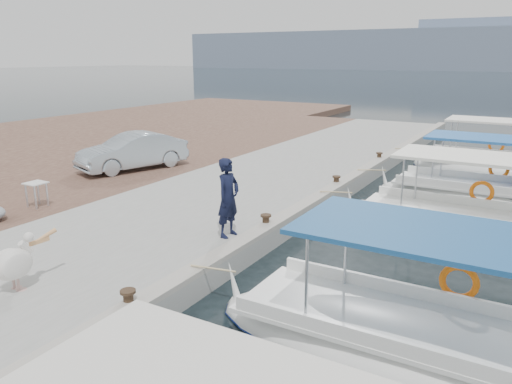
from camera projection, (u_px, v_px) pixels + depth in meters
ground at (248, 267)px, 11.71m from camera, size 400.00×400.00×0.00m
concrete_quay at (248, 192)px, 17.27m from camera, size 6.00×40.00×0.50m
quay_curb at (323, 194)px, 15.84m from camera, size 0.44×40.00×0.12m
cobblestone_strip at (140, 175)px, 19.69m from camera, size 4.00×40.00×0.50m
fishing_caique_b at (423, 354)px, 8.09m from camera, size 7.58×2.41×2.83m
fishing_caique_c at (462, 230)px, 13.88m from camera, size 6.80×2.28×2.83m
fishing_caique_d at (487, 198)px, 16.75m from camera, size 7.09×2.18×2.83m
fishing_caique_e at (484, 168)px, 21.47m from camera, size 5.97×2.25×2.83m
mooring_bollards at (266, 219)px, 12.95m from camera, size 0.28×20.28×0.33m
pelican at (15, 263)px, 9.38m from camera, size 0.51×1.34×1.04m
fisherman at (228, 198)px, 12.07m from camera, size 0.51×0.74×1.95m
parked_car at (133, 151)px, 19.46m from camera, size 2.80×4.51×1.40m
folding_table at (36, 189)px, 14.60m from camera, size 0.55×0.55×0.73m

